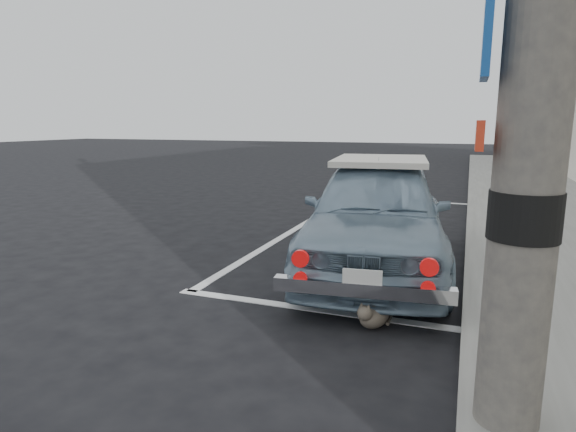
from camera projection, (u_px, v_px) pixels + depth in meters
name	position (u px, v px, depth m)	size (l,w,h in m)	color
ground	(287.00, 287.00, 5.24)	(80.00, 80.00, 0.00)	black
pline_rear	(317.00, 310.00, 4.60)	(3.00, 0.12, 0.01)	silver
pline_front	(407.00, 201.00, 11.04)	(3.00, 0.12, 0.01)	silver
pline_side	(300.00, 227.00, 8.30)	(0.12, 7.00, 0.01)	silver
retro_coupe	(377.00, 212.00, 5.87)	(2.08, 4.18, 1.36)	#7B95AA
cat	(373.00, 315.00, 4.19)	(0.33, 0.45, 0.26)	#6E5E53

